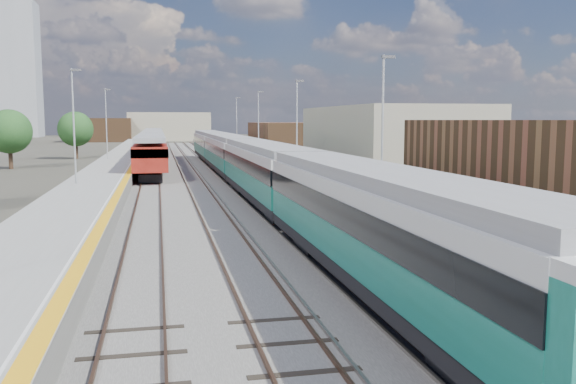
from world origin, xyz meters
name	(u,v)px	position (x,y,z in m)	size (l,w,h in m)	color
ground	(211,175)	(0.00, 50.00, 0.00)	(320.00, 320.00, 0.00)	#47443A
ballast_bed	(186,173)	(-2.25, 52.50, 0.03)	(10.50, 155.00, 0.06)	#565451
tracks	(191,170)	(-1.65, 54.18, 0.11)	(8.96, 160.00, 0.17)	#4C3323
platform_right	(261,166)	(5.28, 52.49, 0.54)	(4.70, 155.00, 8.52)	slate
platform_left	(114,169)	(-9.05, 52.49, 0.52)	(4.30, 155.00, 8.52)	slate
buildings	(98,96)	(-18.12, 138.60, 10.70)	(72.00, 185.50, 40.00)	brown
green_train	(243,159)	(1.50, 38.15, 2.22)	(2.87, 79.83, 3.16)	black
red_train	(153,144)	(-5.50, 69.83, 2.16)	(2.90, 58.75, 3.66)	black
tree_b	(9,132)	(-20.18, 61.17, 3.97)	(4.66, 4.66, 6.31)	#382619
tree_c	(75,129)	(-15.60, 77.80, 3.96)	(4.65, 4.65, 6.30)	#382619
tree_d	(347,132)	(20.66, 72.48, 3.50)	(4.11, 4.11, 5.57)	#382619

